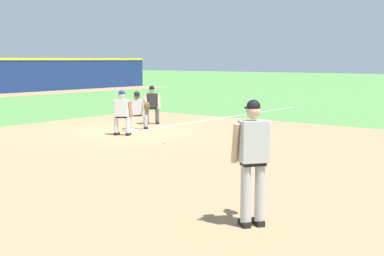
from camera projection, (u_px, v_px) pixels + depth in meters
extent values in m
plane|color=#518942|center=(131.00, 132.00, 18.00)|extent=(160.00, 160.00, 0.00)
cube|color=#A87F56|center=(168.00, 160.00, 12.90)|extent=(18.00, 18.00, 0.01)
cube|color=white|center=(229.00, 117.00, 22.67)|extent=(11.88, 0.10, 0.00)
cube|color=white|center=(131.00, 131.00, 18.00)|extent=(0.38, 0.38, 0.09)
sphere|color=white|center=(164.00, 142.00, 15.51)|extent=(0.07, 0.07, 0.07)
cube|color=black|center=(244.00, 223.00, 7.81)|extent=(0.24, 0.27, 0.09)
cylinder|color=#B2B2B7|center=(246.00, 194.00, 7.71)|extent=(0.15, 0.15, 0.84)
cube|color=black|center=(258.00, 222.00, 7.87)|extent=(0.24, 0.27, 0.09)
cylinder|color=#B2B2B7|center=(260.00, 193.00, 7.77)|extent=(0.15, 0.15, 0.84)
cube|color=black|center=(253.00, 163.00, 7.68)|extent=(0.39, 0.36, 0.06)
cube|color=#B2B2B7|center=(254.00, 141.00, 7.64)|extent=(0.46, 0.43, 0.60)
sphere|color=tan|center=(253.00, 111.00, 7.61)|extent=(0.21, 0.21, 0.21)
sphere|color=black|center=(253.00, 106.00, 7.60)|extent=(0.20, 0.20, 0.20)
cube|color=black|center=(251.00, 108.00, 7.69)|extent=(0.20, 0.19, 0.02)
cylinder|color=tan|center=(235.00, 143.00, 7.65)|extent=(0.18, 0.21, 0.59)
cylinder|color=tan|center=(261.00, 132.00, 7.98)|extent=(0.39, 0.48, 0.41)
ellipsoid|color=brown|center=(259.00, 142.00, 8.08)|extent=(0.34, 0.36, 0.34)
cube|color=black|center=(146.00, 128.00, 18.71)|extent=(0.25, 0.27, 0.09)
cylinder|color=#B2B2B7|center=(146.00, 121.00, 18.72)|extent=(0.15, 0.15, 0.40)
cube|color=black|center=(129.00, 129.00, 18.56)|extent=(0.25, 0.27, 0.09)
cylinder|color=#B2B2B7|center=(129.00, 122.00, 18.57)|extent=(0.15, 0.15, 0.40)
cube|color=black|center=(137.00, 115.00, 18.62)|extent=(0.39, 0.37, 0.06)
cube|color=#B2B2B7|center=(137.00, 107.00, 18.58)|extent=(0.46, 0.44, 0.52)
sphere|color=brown|center=(137.00, 96.00, 18.51)|extent=(0.21, 0.21, 0.21)
sphere|color=black|center=(137.00, 94.00, 18.50)|extent=(0.20, 0.20, 0.20)
cube|color=black|center=(137.00, 95.00, 18.42)|extent=(0.20, 0.19, 0.02)
cylinder|color=brown|center=(146.00, 104.00, 18.22)|extent=(0.43, 0.52, 0.24)
cylinder|color=brown|center=(130.00, 109.00, 18.43)|extent=(0.22, 0.24, 0.58)
ellipsoid|color=brown|center=(147.00, 107.00, 18.03)|extent=(0.29, 0.29, 0.35)
cube|color=black|center=(117.00, 134.00, 17.28)|extent=(0.28, 0.21, 0.09)
cylinder|color=white|center=(116.00, 125.00, 17.20)|extent=(0.15, 0.15, 0.50)
cube|color=black|center=(128.00, 134.00, 17.18)|extent=(0.28, 0.21, 0.09)
cylinder|color=white|center=(128.00, 125.00, 17.11)|extent=(0.15, 0.15, 0.50)
cube|color=black|center=(122.00, 117.00, 17.12)|extent=(0.32, 0.39, 0.06)
cube|color=white|center=(122.00, 108.00, 17.08)|extent=(0.38, 0.46, 0.54)
sphere|color=tan|center=(122.00, 95.00, 17.05)|extent=(0.21, 0.21, 0.21)
sphere|color=navy|center=(122.00, 93.00, 17.04)|extent=(0.20, 0.20, 0.20)
cube|color=navy|center=(123.00, 94.00, 17.13)|extent=(0.17, 0.20, 0.02)
cylinder|color=tan|center=(116.00, 108.00, 17.29)|extent=(0.34, 0.22, 0.56)
cylinder|color=tan|center=(131.00, 109.00, 17.17)|extent=(0.34, 0.22, 0.56)
cube|color=black|center=(157.00, 123.00, 20.23)|extent=(0.25, 0.27, 0.09)
cylinder|color=#515154|center=(157.00, 115.00, 20.23)|extent=(0.15, 0.15, 0.50)
cube|color=black|center=(147.00, 123.00, 20.16)|extent=(0.25, 0.27, 0.09)
cylinder|color=#515154|center=(147.00, 116.00, 20.16)|extent=(0.15, 0.15, 0.50)
cube|color=black|center=(152.00, 108.00, 20.16)|extent=(0.39, 0.38, 0.06)
cube|color=#232326|center=(152.00, 101.00, 20.12)|extent=(0.46, 0.44, 0.54)
sphere|color=#DBB28E|center=(152.00, 90.00, 20.05)|extent=(0.21, 0.21, 0.21)
sphere|color=black|center=(152.00, 88.00, 20.05)|extent=(0.20, 0.20, 0.20)
cube|color=black|center=(152.00, 89.00, 19.96)|extent=(0.20, 0.20, 0.02)
cylinder|color=#DBB28E|center=(159.00, 102.00, 20.03)|extent=(0.28, 0.30, 0.56)
cylinder|color=#DBB28E|center=(146.00, 102.00, 19.94)|extent=(0.28, 0.30, 0.56)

